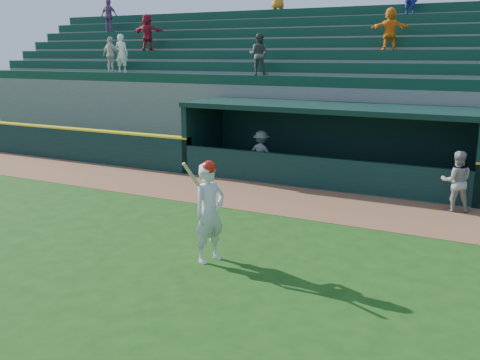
{
  "coord_description": "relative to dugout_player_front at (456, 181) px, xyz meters",
  "views": [
    {
      "loc": [
        5.28,
        -8.66,
        4.03
      ],
      "look_at": [
        0.0,
        1.6,
        1.3
      ],
      "focal_mm": 40.0,
      "sensor_mm": 36.0,
      "label": 1
    }
  ],
  "objects": [
    {
      "name": "field_wall_left",
      "position": [
        -16.36,
        0.62,
        -0.2
      ],
      "size": [
        15.5,
        0.3,
        1.2
      ],
      "primitive_type": "cube",
      "color": "black",
      "rests_on": "ground"
    },
    {
      "name": "batter_at_plate",
      "position": [
        -3.96,
        -5.93,
        0.22
      ],
      "size": [
        0.69,
        0.86,
        2.05
      ],
      "color": "silver",
      "rests_on": "ground"
    },
    {
      "name": "ground",
      "position": [
        -4.11,
        -5.93,
        -0.8
      ],
      "size": [
        120.0,
        120.0,
        0.0
      ],
      "primitive_type": "plane",
      "color": "#1A4310",
      "rests_on": "ground"
    },
    {
      "name": "dugout",
      "position": [
        -4.11,
        2.08,
        0.56
      ],
      "size": [
        9.4,
        2.8,
        2.46
      ],
      "color": "slate",
      "rests_on": "ground"
    },
    {
      "name": "wall_stripe_left",
      "position": [
        -16.36,
        0.62,
        0.43
      ],
      "size": [
        15.5,
        0.32,
        0.06
      ],
      "primitive_type": "cube",
      "color": "yellow",
      "rests_on": "field_wall_left"
    },
    {
      "name": "stands",
      "position": [
        -4.11,
        6.64,
        1.6
      ],
      "size": [
        34.5,
        6.25,
        7.59
      ],
      "color": "slate",
      "rests_on": "ground"
    },
    {
      "name": "dugout_player_inside",
      "position": [
        -6.29,
        1.47,
        -0.03
      ],
      "size": [
        1.02,
        0.62,
        1.53
      ],
      "primitive_type": "imported",
      "rotation": [
        0.0,
        0.0,
        3.09
      ],
      "color": "gray",
      "rests_on": "ground"
    },
    {
      "name": "warning_track",
      "position": [
        -4.11,
        -1.03,
        -0.8
      ],
      "size": [
        40.0,
        3.0,
        0.01
      ],
      "primitive_type": "cube",
      "color": "brown",
      "rests_on": "ground"
    },
    {
      "name": "dugout_player_front",
      "position": [
        0.0,
        0.0,
        0.0
      ],
      "size": [
        0.91,
        0.79,
        1.6
      ],
      "primitive_type": "imported",
      "rotation": [
        0.0,
        0.0,
        3.41
      ],
      "color": "#959591",
      "rests_on": "ground"
    }
  ]
}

